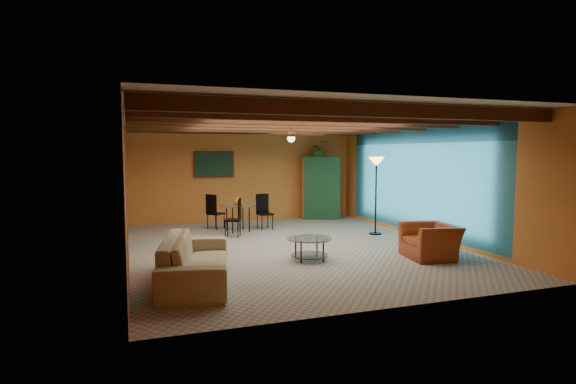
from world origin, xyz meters
name	(u,v)px	position (x,y,z in m)	size (l,w,h in m)	color
room	(289,135)	(0.00, 0.11, 2.36)	(6.52, 8.01, 2.71)	gray
sofa	(196,260)	(-2.26, -1.97, 0.35)	(2.41, 0.94, 0.70)	#91815D
armchair	(430,241)	(2.15, -1.80, 0.32)	(1.00, 0.87, 0.65)	maroon
coffee_table	(309,249)	(-0.07, -1.21, 0.21)	(0.83, 0.83, 0.43)	silver
dining_table	(238,213)	(-0.62, 2.25, 0.46)	(1.77, 1.77, 0.92)	silver
armoire	(319,189)	(2.20, 3.70, 0.90)	(1.03, 0.50, 1.80)	brown
floor_lamp	(376,196)	(2.45, 0.76, 0.94)	(0.38, 0.38, 1.89)	black
ceiling_fan	(291,134)	(0.00, 0.00, 2.36)	(1.50, 1.50, 0.44)	#472614
painting	(214,164)	(-0.90, 3.96, 1.65)	(1.05, 0.03, 0.65)	black
potted_plant	(319,150)	(2.20, 3.70, 2.06)	(0.46, 0.40, 0.52)	#26661E
vase	(238,191)	(-0.62, 2.25, 1.03)	(0.20, 0.20, 0.21)	orange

